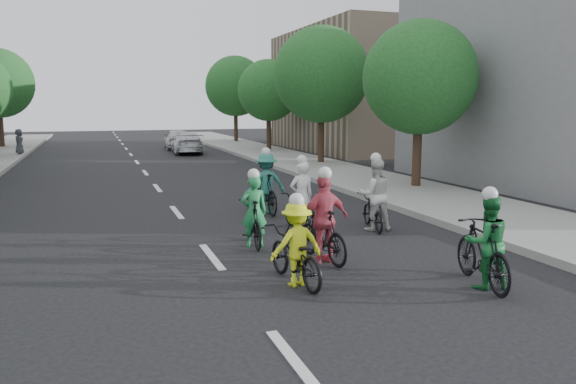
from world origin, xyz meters
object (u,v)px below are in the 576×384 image
cyclist_1 (253,219)px  cyclist_6 (301,206)px  cyclist_4 (266,188)px  follow_car_trail (177,139)px  cyclist_0 (295,251)px  follow_car_lead (187,143)px  cyclist_2 (323,227)px  cyclist_5 (374,202)px  spectator_2 (19,141)px  cyclist_3 (484,248)px

cyclist_1 → cyclist_6: 1.84m
cyclist_4 → follow_car_trail: 24.42m
cyclist_0 → follow_car_lead: cyclist_0 is taller
cyclist_2 → cyclist_5: (2.27, 2.24, -0.00)m
cyclist_1 → cyclist_2: size_ratio=0.94×
cyclist_4 → follow_car_trail: size_ratio=0.46×
cyclist_0 → cyclist_5: size_ratio=1.01×
cyclist_1 → cyclist_5: (3.21, 0.58, 0.08)m
cyclist_5 → spectator_2: bearing=-54.8°
follow_car_lead → spectator_2: bearing=-2.5°
cyclist_1 → cyclist_3: (2.89, -3.94, 0.06)m
cyclist_3 → follow_car_lead: (-0.51, 28.00, 0.00)m
cyclist_3 → follow_car_trail: bearing=-77.4°
cyclist_0 → cyclist_5: (3.25, 3.36, 0.10)m
cyclist_2 → cyclist_4: cyclist_2 is taller
cyclist_3 → follow_car_lead: bearing=-77.4°
cyclist_3 → cyclist_5: bearing=-82.5°
cyclist_0 → cyclist_2: size_ratio=1.02×
cyclist_1 → cyclist_5: cyclist_5 is taller
cyclist_2 → follow_car_trail: cyclist_2 is taller
cyclist_5 → follow_car_trail: 27.25m
cyclist_6 → follow_car_lead: size_ratio=0.41×
cyclist_4 → follow_car_lead: bearing=-95.4°
cyclist_4 → follow_car_lead: 20.66m
cyclist_0 → follow_car_trail: bearing=-101.1°
follow_car_lead → follow_car_trail: 3.76m
follow_car_lead → spectator_2: 9.78m
follow_car_lead → cyclist_2: bearing=90.8°
cyclist_3 → cyclist_4: size_ratio=1.02×
cyclist_6 → spectator_2: bearing=-76.7°
cyclist_3 → follow_car_trail: 31.76m
cyclist_5 → cyclist_3: bearing=97.9°
follow_car_lead → follow_car_trail: bearing=-85.0°
cyclist_1 → cyclist_6: bearing=-139.0°
cyclist_1 → spectator_2: cyclist_1 is taller
cyclist_1 → follow_car_trail: 27.91m
cyclist_2 → follow_car_trail: size_ratio=0.45×
cyclist_3 → spectator_2: cyclist_3 is taller
spectator_2 → cyclist_2: bearing=-175.2°
cyclist_1 → cyclist_4: bearing=-105.9°
cyclist_0 → cyclist_6: bearing=-118.3°
follow_car_lead → spectator_2: (-9.72, 1.11, 0.23)m
cyclist_1 → cyclist_0: bearing=94.4°
cyclist_1 → cyclist_2: 1.91m
cyclist_0 → cyclist_4: 6.35m
cyclist_0 → spectator_2: (-7.30, 27.95, 0.31)m
cyclist_6 → follow_car_lead: cyclist_6 is taller
cyclist_2 → spectator_2: size_ratio=1.26×
cyclist_2 → cyclist_5: bearing=-143.9°
cyclist_2 → cyclist_4: bearing=-102.8°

